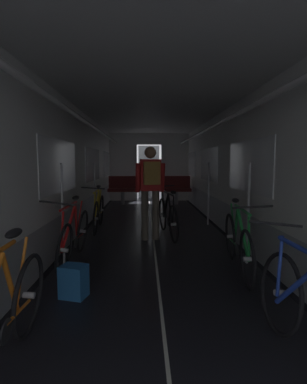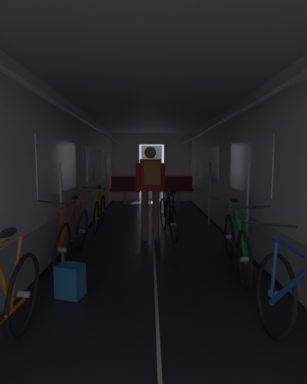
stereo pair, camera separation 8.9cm
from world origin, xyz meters
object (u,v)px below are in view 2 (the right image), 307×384
(bench_seat_far_right, at_px, (178,187))
(bicycle_black_in_aisle, at_px, (168,216))
(bicycle_yellow, at_px, (99,211))
(bench_seat_far_left, at_px, (125,187))
(person_cyclist_aisle, at_px, (151,184))
(backpack_on_floor, at_px, (70,281))
(bicycle_green, at_px, (236,243))
(bicycle_red, at_px, (73,236))

(bench_seat_far_right, xyz_separation_m, bicycle_black_in_aisle, (-0.62, -4.41, -0.18))
(bench_seat_far_right, relative_size, bicycle_yellow, 0.58)
(bench_seat_far_left, xyz_separation_m, person_cyclist_aisle, (0.85, -4.68, 0.45))
(person_cyclist_aisle, distance_m, backpack_on_floor, 2.58)
(bench_seat_far_right, distance_m, bicycle_yellow, 4.33)
(bicycle_black_in_aisle, xyz_separation_m, backpack_on_floor, (-1.18, -2.56, -0.21))
(bench_seat_far_left, distance_m, bicycle_green, 6.58)
(bench_seat_far_left, xyz_separation_m, bicycle_green, (1.94, -6.29, -0.18))
(bicycle_yellow, bearing_deg, bench_seat_far_right, 62.13)
(bench_seat_far_right, height_order, bicycle_black_in_aisle, bench_seat_far_right)
(bicycle_yellow, bearing_deg, backpack_on_floor, -85.93)
(bicycle_yellow, xyz_separation_m, bicycle_black_in_aisle, (1.40, -0.59, 0.00))
(bicycle_green, distance_m, backpack_on_floor, 2.07)
(person_cyclist_aisle, bearing_deg, bench_seat_far_left, 100.28)
(bicycle_yellow, relative_size, backpack_on_floor, 4.98)
(bench_seat_far_right, relative_size, bicycle_red, 0.58)
(bicycle_green, bearing_deg, bench_seat_far_right, 91.29)
(bicycle_red, relative_size, person_cyclist_aisle, 1.00)
(bicycle_yellow, bearing_deg, bicycle_green, -48.71)
(bench_seat_far_left, xyz_separation_m, bench_seat_far_right, (1.80, 0.00, 0.00))
(bicycle_yellow, xyz_separation_m, backpack_on_floor, (0.22, -3.15, -0.21))
(bench_seat_far_left, relative_size, bicycle_black_in_aisle, 0.58)
(bicycle_green, height_order, person_cyclist_aisle, person_cyclist_aisle)
(bicycle_green, bearing_deg, bicycle_yellow, 131.29)
(bicycle_red, xyz_separation_m, bicycle_yellow, (0.02, 2.06, 0.00))
(bicycle_green, relative_size, bicycle_yellow, 1.00)
(bench_seat_far_left, bearing_deg, bench_seat_far_right, 0.00)
(bench_seat_far_right, height_order, backpack_on_floor, bench_seat_far_right)
(bicycle_yellow, relative_size, bicycle_black_in_aisle, 1.00)
(bench_seat_far_left, height_order, bench_seat_far_right, same)
(bicycle_green, height_order, bicycle_black_in_aisle, bicycle_green)
(bench_seat_far_left, height_order, bicycle_red, same)
(bicycle_yellow, height_order, bicycle_black_in_aisle, bicycle_yellow)
(person_cyclist_aisle, bearing_deg, bicycle_red, -132.10)
(bench_seat_far_right, bearing_deg, bicycle_yellow, -117.87)
(bench_seat_far_left, xyz_separation_m, bicycle_red, (-0.24, -5.89, -0.19))
(bicycle_green, height_order, bicycle_yellow, same)
(bicycle_red, bearing_deg, bicycle_yellow, 89.46)
(bench_seat_far_left, relative_size, bicycle_yellow, 0.58)
(bench_seat_far_left, bearing_deg, bicycle_black_in_aisle, -75.01)
(backpack_on_floor, bearing_deg, bench_seat_far_right, 75.54)
(bench_seat_far_right, distance_m, bicycle_green, 6.29)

